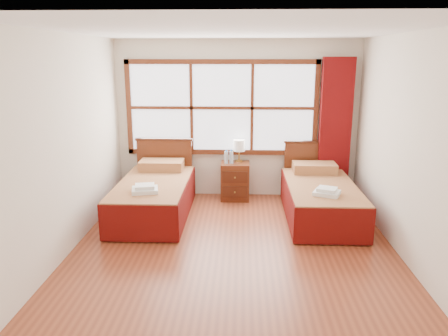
{
  "coord_description": "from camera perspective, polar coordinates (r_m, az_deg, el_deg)",
  "views": [
    {
      "loc": [
        0.09,
        -4.98,
        2.34
      ],
      "look_at": [
        -0.15,
        0.7,
        0.87
      ],
      "focal_mm": 35.0,
      "sensor_mm": 36.0,
      "label": 1
    }
  ],
  "objects": [
    {
      "name": "floor",
      "position": [
        5.51,
        1.27,
        -10.63
      ],
      "size": [
        4.5,
        4.5,
        0.0
      ],
      "primitive_type": "plane",
      "color": "brown",
      "rests_on": "ground"
    },
    {
      "name": "towels_left",
      "position": [
        6.04,
        -10.29,
        -2.7
      ],
      "size": [
        0.4,
        0.37,
        0.1
      ],
      "rotation": [
        0.0,
        0.0,
        0.21
      ],
      "color": "white",
      "rests_on": "bed_left"
    },
    {
      "name": "bottle_far",
      "position": [
        7.14,
        0.98,
        1.45
      ],
      "size": [
        0.06,
        0.06,
        0.23
      ],
      "color": "#AAC8DB",
      "rests_on": "nightstand"
    },
    {
      "name": "towels_right",
      "position": [
        6.03,
        13.29,
        -3.03
      ],
      "size": [
        0.41,
        0.39,
        0.1
      ],
      "rotation": [
        0.0,
        0.0,
        -0.39
      ],
      "color": "white",
      "rests_on": "bed_right"
    },
    {
      "name": "bed_right",
      "position": [
        6.61,
        12.45,
        -3.83
      ],
      "size": [
        1.01,
        2.03,
        0.97
      ],
      "color": "#3F1B0D",
      "rests_on": "floor"
    },
    {
      "name": "curtain",
      "position": [
        7.35,
        14.29,
        4.9
      ],
      "size": [
        0.5,
        0.16,
        2.3
      ],
      "primitive_type": "cube",
      "color": "#6A0A0B",
      "rests_on": "wall_back"
    },
    {
      "name": "bottle_near",
      "position": [
        7.12,
        0.29,
        1.4
      ],
      "size": [
        0.06,
        0.06,
        0.23
      ],
      "color": "#AAC8DB",
      "rests_on": "nightstand"
    },
    {
      "name": "lamp",
      "position": [
        7.24,
        2.0,
        2.87
      ],
      "size": [
        0.19,
        0.19,
        0.37
      ],
      "color": "#BA8E3B",
      "rests_on": "nightstand"
    },
    {
      "name": "nightstand",
      "position": [
        7.27,
        1.46,
        -1.71
      ],
      "size": [
        0.46,
        0.46,
        0.62
      ],
      "color": "#592713",
      "rests_on": "floor"
    },
    {
      "name": "wall_left",
      "position": [
        5.5,
        -19.99,
        2.75
      ],
      "size": [
        0.0,
        4.5,
        4.5
      ],
      "primitive_type": "plane",
      "rotation": [
        1.57,
        0.0,
        1.57
      ],
      "color": "silver",
      "rests_on": "floor"
    },
    {
      "name": "window",
      "position": [
        7.25,
        -0.3,
        7.86
      ],
      "size": [
        3.16,
        0.06,
        1.56
      ],
      "color": "white",
      "rests_on": "wall_back"
    },
    {
      "name": "wall_back",
      "position": [
        7.31,
        1.69,
        6.33
      ],
      "size": [
        4.0,
        0.0,
        4.0
      ],
      "primitive_type": "plane",
      "rotation": [
        1.57,
        0.0,
        0.0
      ],
      "color": "silver",
      "rests_on": "floor"
    },
    {
      "name": "ceiling",
      "position": [
        4.99,
        1.44,
        17.51
      ],
      "size": [
        4.5,
        4.5,
        0.0
      ],
      "primitive_type": "plane",
      "rotation": [
        3.14,
        0.0,
        0.0
      ],
      "color": "white",
      "rests_on": "wall_back"
    },
    {
      "name": "wall_right",
      "position": [
        5.44,
        22.94,
        2.34
      ],
      "size": [
        0.0,
        4.5,
        4.5
      ],
      "primitive_type": "plane",
      "rotation": [
        1.57,
        0.0,
        -1.57
      ],
      "color": "silver",
      "rests_on": "floor"
    },
    {
      "name": "bed_left",
      "position": [
        6.64,
        -9.06,
        -3.54
      ],
      "size": [
        1.03,
        2.05,
        1.0
      ],
      "color": "#3F1B0D",
      "rests_on": "floor"
    }
  ]
}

